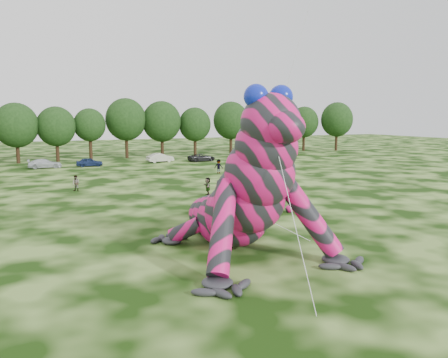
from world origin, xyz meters
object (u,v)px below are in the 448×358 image
object	(u,v)px
spectator_1	(76,183)
tree_13	(231,128)
tree_10	(126,128)
tree_15	(280,129)
inflatable_gecko	(226,168)
car_6	(202,158)
tree_17	(337,126)
car_3	(45,164)
tree_9	(90,134)
tree_8	(57,134)
tree_16	(304,129)
car_7	(261,155)
car_5	(160,158)
tree_11	(162,129)
car_4	(89,162)
spectator_5	(208,186)
tree_14	(256,129)
tree_12	(195,132)
spectator_2	(219,166)

from	to	relation	value
spectator_1	tree_13	bearing A→B (deg)	86.72
tree_10	tree_15	size ratio (longest dim) A/B	1.09
inflatable_gecko	car_6	size ratio (longest dim) A/B	3.92
tree_17	car_3	world-z (taller)	tree_17
tree_9	car_3	xyz separation A→B (m)	(-7.62, -9.34, -3.68)
tree_8	car_3	distance (m)	10.03
tree_17	car_6	distance (m)	36.06
tree_10	tree_16	bearing A→B (deg)	1.20
tree_10	car_3	size ratio (longest dim) A/B	2.30
car_6	car_7	xyz separation A→B (m)	(10.79, -0.59, 0.12)
tree_16	car_5	bearing A→B (deg)	-163.49
tree_11	car_4	size ratio (longest dim) A/B	2.66
tree_16	car_3	xyz separation A→B (m)	(-52.00, -11.37, -4.02)
car_7	spectator_5	bearing A→B (deg)	143.97
tree_11	tree_14	bearing A→B (deg)	1.54
tree_10	spectator_5	xyz separation A→B (m)	(-0.81, -39.98, -4.40)
tree_15	car_4	xyz separation A→B (m)	(-38.91, -10.15, -4.17)
spectator_1	tree_8	bearing A→B (deg)	131.68
tree_15	tree_16	distance (m)	7.16
car_3	spectator_5	distance (m)	32.21
tree_8	tree_16	bearing A→B (deg)	2.75
tree_8	car_5	bearing A→B (deg)	-27.86
car_4	tree_10	bearing A→B (deg)	-31.49
tree_17	car_5	distance (m)	42.13
tree_11	spectator_1	world-z (taller)	tree_11
tree_8	spectator_5	distance (m)	40.04
tree_14	tree_11	bearing A→B (deg)	-178.46
inflatable_gecko	tree_14	bearing A→B (deg)	56.65
tree_14	car_6	size ratio (longest dim) A/B	2.06
tree_9	spectator_5	world-z (taller)	tree_9
tree_12	tree_14	world-z (taller)	tree_14
tree_11	car_7	xyz separation A→B (m)	(14.35, -11.20, -4.28)
tree_16	tree_17	world-z (taller)	tree_17
tree_14	spectator_5	size ratio (longest dim) A/B	5.53
car_5	spectator_1	size ratio (longest dim) A/B	2.72
car_4	car_6	world-z (taller)	car_4
tree_10	tree_16	distance (m)	38.06
spectator_2	car_5	bearing A→B (deg)	-38.22
tree_15	tree_16	world-z (taller)	tree_15
inflatable_gecko	car_5	size ratio (longest dim) A/B	4.11
tree_12	tree_16	xyz separation A→B (m)	(25.44, 1.63, 0.20)
car_5	tree_9	bearing A→B (deg)	40.22
tree_16	tree_8	bearing A→B (deg)	-177.25
spectator_5	spectator_1	bearing A→B (deg)	-113.51
car_3	car_7	distance (m)	34.70
inflatable_gecko	spectator_5	distance (m)	16.20
inflatable_gecko	tree_17	world-z (taller)	tree_17
tree_16	car_7	distance (m)	21.64
tree_8	tree_15	distance (m)	42.70
tree_9	tree_14	distance (m)	32.43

